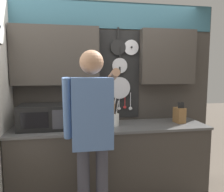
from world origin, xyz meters
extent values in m
cube|color=#38332D|center=(0.00, 0.00, 0.45)|extent=(2.42, 0.58, 0.90)
cube|color=#4C4C4C|center=(0.00, 0.00, 0.91)|extent=(2.45, 0.61, 0.03)
cube|color=#38332D|center=(0.00, 0.31, 1.26)|extent=(3.02, 0.04, 2.52)
cube|color=#2D5666|center=(0.00, 0.28, 2.34)|extent=(2.98, 0.02, 0.35)
cube|color=#38332D|center=(-0.67, 0.21, 1.80)|extent=(1.08, 0.16, 0.73)
cube|color=#38332D|center=(0.83, 0.21, 1.80)|extent=(0.76, 0.16, 0.73)
cube|color=black|center=(0.16, 0.28, 1.56)|extent=(0.57, 0.01, 1.18)
cylinder|color=black|center=(0.14, 0.26, 1.93)|extent=(0.21, 0.02, 0.21)
cube|color=black|center=(0.14, 0.25, 2.11)|extent=(0.02, 0.02, 0.16)
cylinder|color=#B7B7BC|center=(0.17, 0.26, 1.68)|extent=(0.21, 0.02, 0.21)
cube|color=black|center=(0.17, 0.25, 1.86)|extent=(0.02, 0.02, 0.14)
cylinder|color=#B7B7BC|center=(0.16, 0.26, 1.38)|extent=(0.30, 0.02, 0.30)
cube|color=black|center=(0.16, 0.25, 1.60)|extent=(0.02, 0.02, 0.14)
cylinder|color=silver|center=(0.32, 0.26, 1.93)|extent=(0.20, 0.01, 0.20)
sphere|color=black|center=(0.32, 0.24, 1.93)|extent=(0.03, 0.03, 0.03)
cylinder|color=silver|center=(0.00, 0.26, 1.22)|extent=(0.01, 0.01, 0.19)
ellipsoid|color=silver|center=(0.00, 0.26, 1.11)|extent=(0.06, 0.01, 0.05)
cylinder|color=silver|center=(0.08, 0.26, 1.22)|extent=(0.01, 0.01, 0.20)
ellipsoid|color=silver|center=(0.08, 0.26, 1.11)|extent=(0.04, 0.01, 0.04)
cylinder|color=silver|center=(0.16, 0.26, 1.21)|extent=(0.01, 0.01, 0.21)
ellipsoid|color=silver|center=(0.16, 0.26, 1.10)|extent=(0.05, 0.01, 0.04)
cylinder|color=red|center=(0.24, 0.26, 1.22)|extent=(0.01, 0.01, 0.19)
ellipsoid|color=red|center=(0.24, 0.26, 1.11)|extent=(0.05, 0.01, 0.04)
cylinder|color=silver|center=(0.32, 0.26, 1.21)|extent=(0.01, 0.01, 0.21)
ellipsoid|color=silver|center=(0.32, 0.26, 1.09)|extent=(0.05, 0.01, 0.05)
cylinder|color=white|center=(-1.21, -0.11, 2.03)|extent=(0.02, 0.25, 0.25)
torus|color=black|center=(-1.21, -0.11, 2.03)|extent=(0.02, 0.27, 0.27)
cube|color=black|center=(-1.20, -0.14, 2.06)|extent=(0.01, 0.07, 0.07)
cube|color=black|center=(-0.82, 0.01, 1.07)|extent=(0.54, 0.38, 0.29)
cube|color=black|center=(-0.88, -0.19, 1.07)|extent=(0.30, 0.01, 0.18)
cube|color=#333338|center=(-0.64, -0.19, 1.07)|extent=(0.12, 0.01, 0.22)
cube|color=brown|center=(0.93, 0.01, 1.03)|extent=(0.13, 0.16, 0.20)
cylinder|color=black|center=(0.89, -0.03, 1.17)|extent=(0.02, 0.03, 0.09)
cylinder|color=black|center=(0.91, -0.03, 1.17)|extent=(0.02, 0.03, 0.08)
cylinder|color=black|center=(0.92, -0.03, 1.16)|extent=(0.02, 0.03, 0.07)
cylinder|color=black|center=(0.93, -0.03, 1.17)|extent=(0.02, 0.03, 0.08)
cylinder|color=black|center=(0.95, -0.03, 1.17)|extent=(0.02, 0.03, 0.08)
cylinder|color=black|center=(0.96, -0.03, 1.16)|extent=(0.02, 0.03, 0.08)
cylinder|color=white|center=(0.05, 0.01, 1.00)|extent=(0.12, 0.12, 0.15)
cylinder|color=silver|center=(0.07, 0.00, 1.12)|extent=(0.05, 0.05, 0.26)
cylinder|color=tan|center=(0.05, -0.01, 1.12)|extent=(0.06, 0.06, 0.26)
cylinder|color=silver|center=(0.04, 0.02, 1.13)|extent=(0.07, 0.04, 0.29)
cylinder|color=tan|center=(0.05, 0.01, 1.09)|extent=(0.02, 0.02, 0.21)
cylinder|color=black|center=(0.05, -0.02, 1.12)|extent=(0.03, 0.05, 0.26)
cylinder|color=tan|center=(0.05, 0.01, 1.13)|extent=(0.03, 0.04, 0.28)
cylinder|color=red|center=(0.03, 0.02, 1.08)|extent=(0.04, 0.03, 0.20)
cylinder|color=#383842|center=(-0.37, -0.63, 0.44)|extent=(0.12, 0.12, 0.89)
cylinder|color=#383842|center=(-0.19, -0.63, 0.44)|extent=(0.12, 0.12, 0.89)
cube|color=#4C6B9E|center=(-0.28, -0.63, 1.22)|extent=(0.38, 0.22, 0.67)
sphere|color=#A87A5B|center=(-0.28, -0.63, 1.69)|extent=(0.22, 0.22, 0.22)
cylinder|color=#4C6B9E|center=(-0.51, -0.60, 1.26)|extent=(0.08, 0.18, 0.60)
cylinder|color=#A87A5B|center=(-0.05, -0.34, 1.53)|extent=(0.08, 0.59, 0.22)
camera|label=1|loc=(-0.44, -2.65, 1.62)|focal=35.00mm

